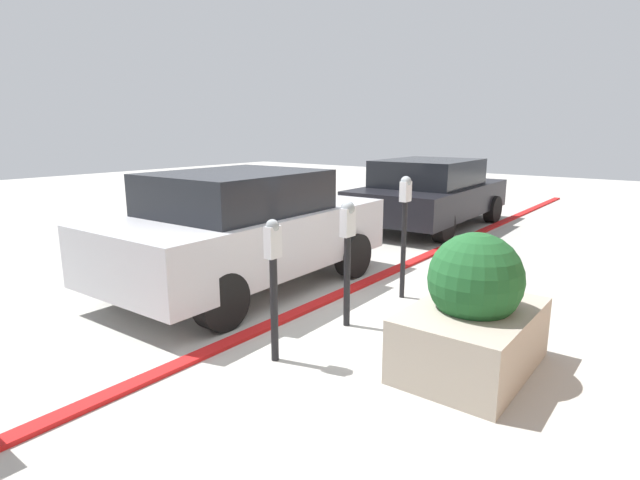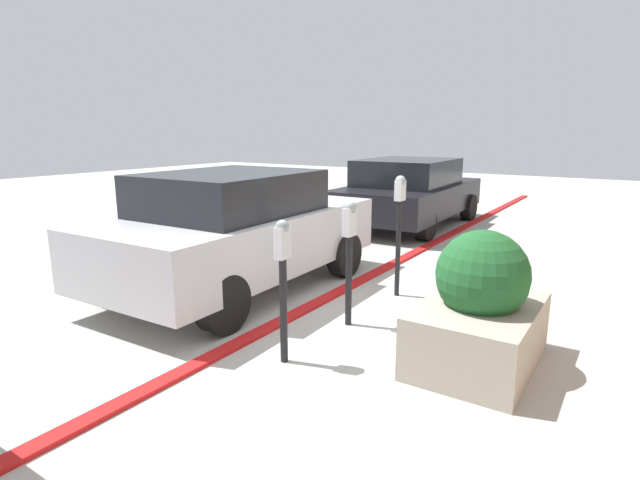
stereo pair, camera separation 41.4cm
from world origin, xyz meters
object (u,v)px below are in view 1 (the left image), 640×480
parking_meter_second (347,243)px  parked_car_middle (245,228)px  parking_meter_middle (405,217)px  planter_box (473,315)px  parking_meter_nearest (273,271)px  parked_car_rear (430,192)px

parking_meter_second → parked_car_middle: (0.30, 1.85, -0.11)m
parking_meter_second → parking_meter_middle: parking_meter_middle is taller
parking_meter_middle → planter_box: size_ratio=1.07×
parking_meter_second → parked_car_middle: bearing=80.9°
parking_meter_second → parked_car_middle: parked_car_middle is taller
parking_meter_second → parked_car_middle: size_ratio=0.34×
parking_meter_second → planter_box: (-0.16, -1.44, -0.42)m
parking_meter_nearest → parked_car_rear: size_ratio=0.30×
parked_car_middle → parking_meter_middle: bearing=-66.2°
planter_box → parking_meter_nearest: bearing=122.3°
parking_meter_middle → planter_box: 2.02m
parking_meter_nearest → parked_car_rear: parked_car_rear is taller
parking_meter_second → parked_car_rear: 6.01m
parking_meter_nearest → parked_car_rear: 7.05m
parking_meter_nearest → parked_car_middle: (1.39, 1.81, -0.05)m
parking_meter_nearest → parking_meter_middle: size_ratio=0.86×
planter_box → parked_car_middle: 3.33m
parked_car_rear → parking_meter_nearest: bearing=-167.7°
parking_meter_second → parked_car_rear: parked_car_rear is taller
parking_meter_middle → parked_car_rear: bearing=21.7°
parking_meter_nearest → planter_box: parking_meter_nearest is taller
parking_meter_nearest → parked_car_middle: parked_car_middle is taller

